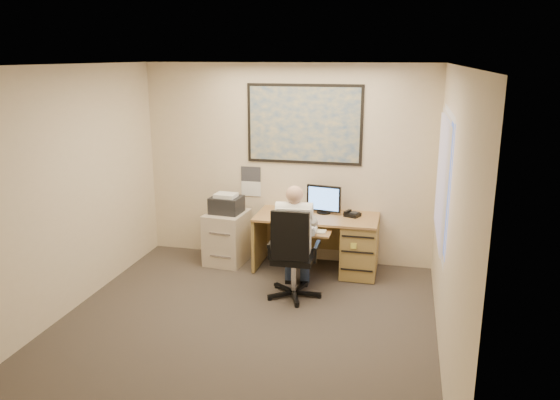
% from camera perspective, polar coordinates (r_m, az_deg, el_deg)
% --- Properties ---
extents(room_shell, '(4.00, 4.50, 2.70)m').
position_cam_1_polar(room_shell, '(5.36, -4.46, -0.73)').
color(room_shell, '#3A332D').
rests_on(room_shell, ground).
extents(desk, '(1.60, 0.97, 1.12)m').
position_cam_1_polar(desk, '(7.24, 6.50, -4.13)').
color(desk, '#A67947').
rests_on(desk, ground).
extents(world_map, '(1.56, 0.03, 1.06)m').
position_cam_1_polar(world_map, '(7.32, 2.54, 7.90)').
color(world_map, '#1E4C93').
rests_on(world_map, room_shell).
extents(wall_calendar, '(0.28, 0.01, 0.42)m').
position_cam_1_polar(wall_calendar, '(7.64, -3.06, 1.95)').
color(wall_calendar, white).
rests_on(wall_calendar, room_shell).
extents(window_blinds, '(0.06, 1.40, 1.30)m').
position_cam_1_polar(window_blinds, '(5.86, 16.71, 2.05)').
color(window_blinds, beige).
rests_on(window_blinds, room_shell).
extents(filing_cabinet, '(0.56, 0.65, 0.98)m').
position_cam_1_polar(filing_cabinet, '(7.57, -5.53, -3.41)').
color(filing_cabinet, beige).
rests_on(filing_cabinet, ground).
extents(office_chair, '(0.67, 0.67, 1.11)m').
position_cam_1_polar(office_chair, '(6.46, 1.35, -7.52)').
color(office_chair, black).
rests_on(office_chair, ground).
extents(person, '(0.61, 0.82, 1.35)m').
position_cam_1_polar(person, '(6.41, 1.52, -4.37)').
color(person, white).
rests_on(person, office_chair).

